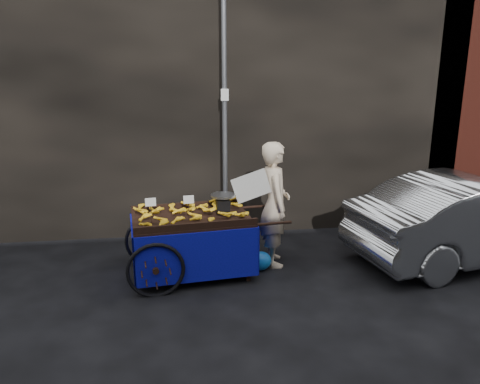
{
  "coord_description": "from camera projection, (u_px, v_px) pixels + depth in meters",
  "views": [
    {
      "loc": [
        -0.43,
        -6.1,
        2.84
      ],
      "look_at": [
        0.44,
        0.5,
        1.03
      ],
      "focal_mm": 35.0,
      "sensor_mm": 36.0,
      "label": 1
    }
  ],
  "objects": [
    {
      "name": "street_pole",
      "position": [
        225.0,
        120.0,
        7.39
      ],
      "size": [
        0.12,
        0.1,
        4.0
      ],
      "color": "slate",
      "rests_on": "ground"
    },
    {
      "name": "parked_car",
      "position": [
        477.0,
        218.0,
        6.96
      ],
      "size": [
        4.07,
        2.06,
        1.28
      ],
      "primitive_type": "imported",
      "rotation": [
        0.0,
        0.0,
        1.76
      ],
      "color": "#B9BDC1",
      "rests_on": "ground"
    },
    {
      "name": "building_wall",
      "position": [
        222.0,
        85.0,
        8.51
      ],
      "size": [
        13.5,
        2.0,
        5.0
      ],
      "color": "black",
      "rests_on": "ground"
    },
    {
      "name": "ground",
      "position": [
        214.0,
        272.0,
        6.63
      ],
      "size": [
        80.0,
        80.0,
        0.0
      ],
      "primitive_type": "plane",
      "color": "black",
      "rests_on": "ground"
    },
    {
      "name": "vendor",
      "position": [
        275.0,
        204.0,
        6.73
      ],
      "size": [
        0.88,
        0.67,
        1.82
      ],
      "rotation": [
        0.0,
        0.0,
        1.55
      ],
      "color": "beige",
      "rests_on": "ground"
    },
    {
      "name": "banana_cart",
      "position": [
        188.0,
        224.0,
        6.39
      ],
      "size": [
        2.31,
        1.27,
        1.2
      ],
      "rotation": [
        0.0,
        0.0,
        0.11
      ],
      "color": "black",
      "rests_on": "ground"
    },
    {
      "name": "plastic_bag",
      "position": [
        261.0,
        261.0,
        6.68
      ],
      "size": [
        0.31,
        0.25,
        0.28
      ],
      "primitive_type": "ellipsoid",
      "color": "blue",
      "rests_on": "ground"
    }
  ]
}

